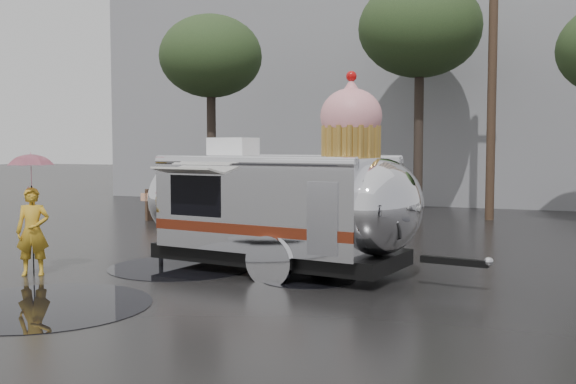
% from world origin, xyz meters
% --- Properties ---
extents(ground, '(120.00, 120.00, 0.00)m').
position_xyz_m(ground, '(0.00, 0.00, 0.00)').
color(ground, black).
rests_on(ground, ground).
extents(puddles, '(11.13, 8.62, 0.01)m').
position_xyz_m(puddles, '(-1.54, 1.25, 0.01)').
color(puddles, black).
rests_on(puddles, ground).
extents(grey_building, '(22.00, 12.00, 13.00)m').
position_xyz_m(grey_building, '(-4.00, 24.00, 6.50)').
color(grey_building, slate).
rests_on(grey_building, ground).
extents(utility_pole, '(1.60, 0.28, 9.00)m').
position_xyz_m(utility_pole, '(2.50, 14.00, 4.62)').
color(utility_pole, '#473323').
rests_on(utility_pole, ground).
extents(tree_left, '(3.64, 3.64, 6.95)m').
position_xyz_m(tree_left, '(-7.00, 13.00, 5.48)').
color(tree_left, '#382D26').
rests_on(tree_left, ground).
extents(tree_mid, '(4.20, 4.20, 8.03)m').
position_xyz_m(tree_mid, '(0.00, 15.00, 6.34)').
color(tree_mid, '#382D26').
rests_on(tree_mid, ground).
extents(barricade_row, '(4.30, 0.80, 1.00)m').
position_xyz_m(barricade_row, '(-5.55, 9.96, 0.52)').
color(barricade_row, '#473323').
rests_on(barricade_row, ground).
extents(airstream_trailer, '(6.94, 2.94, 3.77)m').
position_xyz_m(airstream_trailer, '(-0.28, 3.41, 1.32)').
color(airstream_trailer, silver).
rests_on(airstream_trailer, ground).
extents(person_left, '(0.70, 0.63, 1.62)m').
position_xyz_m(person_left, '(-4.36, 1.31, 0.81)').
color(person_left, gold).
rests_on(person_left, ground).
extents(umbrella_pink, '(1.04, 1.04, 2.26)m').
position_xyz_m(umbrella_pink, '(-4.36, 1.31, 1.90)').
color(umbrella_pink, pink).
rests_on(umbrella_pink, ground).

